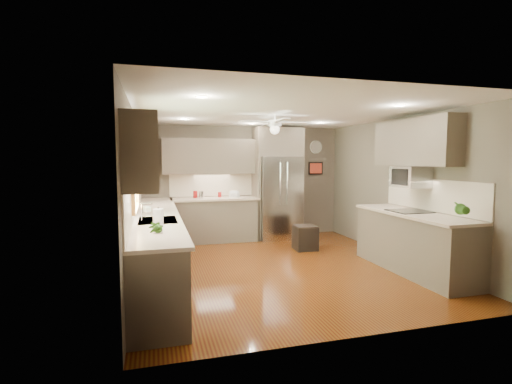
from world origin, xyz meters
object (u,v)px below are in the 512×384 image
canister_d (220,195)px  bowl (234,196)px  soap_bottle (147,209)px  stool (305,238)px  canister_a (195,194)px  potted_plant_right (462,209)px  paper_towel (158,221)px  canister_b (201,195)px  potted_plant_left (156,228)px  refrigerator (278,185)px  microwave (410,177)px

canister_d → bowl: 0.32m
soap_bottle → stool: 3.17m
canister_a → potted_plant_right: 5.00m
paper_towel → canister_b: bearing=75.7°
potted_plant_left → refrigerator: refrigerator is taller
refrigerator → microwave: bearing=-63.9°
canister_a → potted_plant_left: (-0.83, -4.09, 0.06)m
potted_plant_left → microwave: size_ratio=0.50×
microwave → paper_towel: 4.07m
potted_plant_left → refrigerator: (2.66, 4.00, 0.11)m
canister_a → stool: size_ratio=0.30×
bowl → canister_b: bearing=176.1°
canister_a → paper_towel: (-0.80, -3.67, 0.06)m
canister_a → paper_towel: bearing=-102.4°
refrigerator → canister_a: bearing=177.2°
potted_plant_right → microwave: (0.11, 1.16, 0.37)m
bowl → microwave: (2.32, -2.71, 0.51)m
potted_plant_left → bowl: potted_plant_left is taller
canister_d → paper_towel: paper_towel is taller
potted_plant_left → potted_plant_right: size_ratio=0.80×
canister_a → soap_bottle: soap_bottle is taller
bowl → refrigerator: 1.02m
soap_bottle → microwave: 4.17m
microwave → bowl: bearing=130.5°
potted_plant_right → refrigerator: (-1.22, 3.87, 0.07)m
microwave → paper_towel: (-3.96, -0.87, -0.40)m
refrigerator → paper_towel: bearing=-126.3°
bowl → potted_plant_right: bearing=-60.3°
refrigerator → stool: size_ratio=5.06×
paper_towel → bowl: bearing=65.5°
canister_d → potted_plant_left: bearing=-108.4°
stool → microwave: bearing=-52.4°
bowl → microwave: bearing=-49.5°
soap_bottle → microwave: size_ratio=0.31×
soap_bottle → potted_plant_left: bearing=-86.5°
canister_b → microwave: size_ratio=0.28×
potted_plant_left → paper_towel: paper_towel is taller
canister_a → paper_towel: 3.76m
canister_d → canister_b: bearing=-175.0°
microwave → canister_d: bearing=133.2°
canister_a → stool: (1.98, -1.28, -0.78)m
potted_plant_right → microwave: bearing=84.7°
potted_plant_left → bowl: (1.66, 4.01, -0.11)m
potted_plant_right → paper_towel: (-3.85, 0.29, -0.03)m
canister_a → potted_plant_left: 4.18m
potted_plant_left → bowl: 4.34m
soap_bottle → stool: bearing=17.4°
refrigerator → stool: (0.16, -1.19, -0.95)m
potted_plant_left → paper_towel: size_ratio=0.98×
bowl → paper_towel: (-1.64, -3.58, 0.11)m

